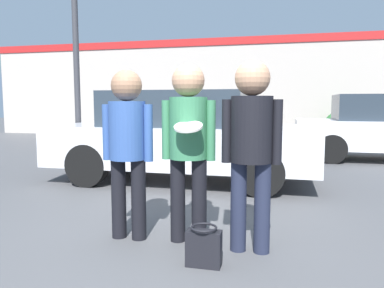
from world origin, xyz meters
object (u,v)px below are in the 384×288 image
person_left (127,139)px  parked_car_near (181,136)px  shrub (339,126)px  person_right (251,138)px  handbag (204,247)px  person_middle_with_frisbee (188,136)px

person_left → parked_car_near: bearing=94.8°
person_left → shrub: (3.49, 11.00, -0.48)m
person_right → handbag: person_right is taller
parked_car_near → shrub: size_ratio=4.16×
person_left → person_right: 1.25m
person_left → person_right: (1.25, -0.05, 0.04)m
person_right → shrub: bearing=78.5°
person_middle_with_frisbee → shrub: 11.34m
person_middle_with_frisbee → person_right: size_ratio=1.00×
person_right → shrub: 11.29m
parked_car_near → shrub: parked_car_near is taller
person_middle_with_frisbee → person_right: bearing=-8.9°
person_left → shrub: 11.55m
shrub → handbag: (-2.60, -11.47, -0.39)m
person_middle_with_frisbee → handbag: (0.27, -0.52, -0.90)m
person_left → handbag: (0.89, -0.47, -0.87)m
parked_car_near → shrub: 8.90m
handbag → parked_car_near: bearing=108.5°
handbag → person_middle_with_frisbee: bearing=117.5°
person_middle_with_frisbee → parked_car_near: (-0.87, 2.88, -0.26)m
person_left → person_middle_with_frisbee: (0.62, 0.04, 0.04)m
person_right → parked_car_near: (-1.49, 2.98, -0.27)m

